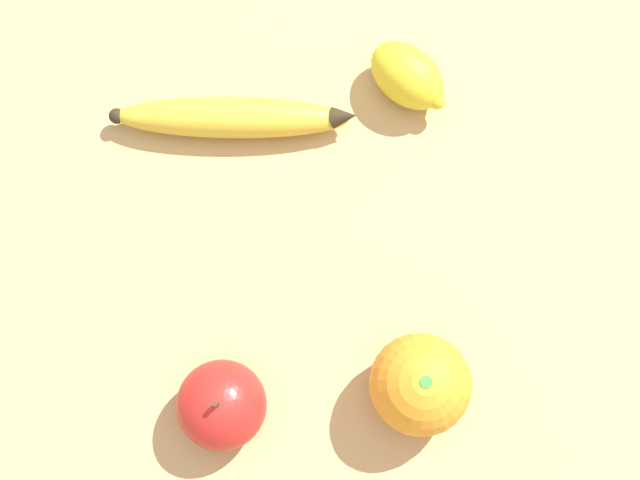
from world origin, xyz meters
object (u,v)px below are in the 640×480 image
object	(u,v)px
banana	(234,117)
apple	(222,405)
lemon	(408,76)
orange	(420,384)

from	to	relation	value
banana	apple	distance (m)	0.26
lemon	apple	bearing A→B (deg)	155.12
banana	apple	bearing A→B (deg)	-90.05
orange	lemon	distance (m)	0.28
banana	lemon	distance (m)	0.16
apple	banana	bearing A→B (deg)	3.08
banana	apple	xyz separation A→B (m)	(-0.26, -0.01, 0.02)
banana	orange	size ratio (longest dim) A/B	2.67
banana	apple	size ratio (longest dim) A/B	2.82
banana	orange	xyz separation A→B (m)	(-0.23, -0.18, 0.02)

